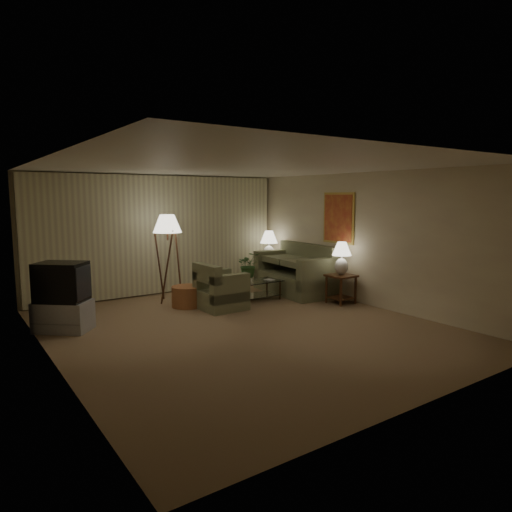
{
  "coord_description": "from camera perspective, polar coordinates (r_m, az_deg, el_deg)",
  "views": [
    {
      "loc": [
        -4.11,
        -6.29,
        2.21
      ],
      "look_at": [
        0.66,
        0.6,
        1.12
      ],
      "focal_mm": 32.0,
      "sensor_mm": 36.0,
      "label": 1
    }
  ],
  "objects": [
    {
      "name": "sofa",
      "position": [
        10.53,
        4.78,
        -2.23
      ],
      "size": [
        2.16,
        1.31,
        0.89
      ],
      "rotation": [
        0.0,
        0.0,
        -1.65
      ],
      "color": "#727854",
      "rests_on": "ground"
    },
    {
      "name": "flowers",
      "position": [
        9.61,
        -0.91,
        -0.68
      ],
      "size": [
        0.58,
        0.54,
        0.54
      ],
      "primitive_type": "imported",
      "rotation": [
        0.0,
        0.0,
        -0.29
      ],
      "color": "#37652D",
      "rests_on": "vase"
    },
    {
      "name": "crt_tv",
      "position": [
        8.13,
        -23.15,
        -3.0
      ],
      "size": [
        1.29,
        1.28,
        0.65
      ],
      "primitive_type": "cube",
      "rotation": [
        0.0,
        0.0,
        -0.71
      ],
      "color": "black",
      "rests_on": "tv_cabinet"
    },
    {
      "name": "ottoman",
      "position": [
        9.35,
        -8.58,
        -5.01
      ],
      "size": [
        0.7,
        0.7,
        0.42
      ],
      "primitive_type": "cylinder",
      "rotation": [
        0.0,
        0.0,
        -0.13
      ],
      "color": "#A35E37",
      "rests_on": "ground"
    },
    {
      "name": "armchair",
      "position": [
        9.06,
        -4.39,
        -4.36
      ],
      "size": [
        0.89,
        0.85,
        0.72
      ],
      "rotation": [
        0.0,
        0.0,
        1.59
      ],
      "color": "#727854",
      "rests_on": "ground"
    },
    {
      "name": "tv_cabinet",
      "position": [
        8.25,
        -22.94,
        -6.92
      ],
      "size": [
        1.39,
        1.39,
        0.5
      ],
      "primitive_type": "cube",
      "rotation": [
        0.0,
        0.0,
        -0.71
      ],
      "color": "#A2A2A5",
      "rests_on": "ground"
    },
    {
      "name": "table_lamp_far",
      "position": [
        11.47,
        1.62,
        1.62
      ],
      "size": [
        0.44,
        0.44,
        0.76
      ],
      "color": "white",
      "rests_on": "side_table_far"
    },
    {
      "name": "ground",
      "position": [
        7.83,
        -1.5,
        -8.96
      ],
      "size": [
        7.0,
        7.0,
        0.0
      ],
      "primitive_type": "plane",
      "color": "olive",
      "rests_on": "ground"
    },
    {
      "name": "vase",
      "position": [
        9.66,
        -0.91,
        -2.76
      ],
      "size": [
        0.21,
        0.21,
        0.17
      ],
      "primitive_type": "imported",
      "rotation": [
        0.0,
        0.0,
        -0.36
      ],
      "color": "white",
      "rests_on": "coffee_table"
    },
    {
      "name": "coffee_table",
      "position": [
        9.79,
        -0.17,
        -3.95
      ],
      "size": [
        1.14,
        0.62,
        0.41
      ],
      "color": "silver",
      "rests_on": "ground"
    },
    {
      "name": "table_lamp_near",
      "position": [
        9.56,
        10.66,
        0.06
      ],
      "size": [
        0.4,
        0.4,
        0.68
      ],
      "color": "white",
      "rests_on": "side_table_near"
    },
    {
      "name": "floor_lamp",
      "position": [
        9.75,
        -10.94,
        -0.05
      ],
      "size": [
        0.6,
        0.6,
        1.84
      ],
      "color": "#381B0F",
      "rests_on": "ground"
    },
    {
      "name": "room_shell",
      "position": [
        8.84,
        -6.79,
        4.39
      ],
      "size": [
        6.04,
        7.02,
        2.72
      ],
      "color": "beige",
      "rests_on": "ground"
    },
    {
      "name": "side_table_far",
      "position": [
        11.55,
        1.61,
        -1.58
      ],
      "size": [
        0.5,
        0.42,
        0.6
      ],
      "color": "#381B0F",
      "rests_on": "ground"
    },
    {
      "name": "book",
      "position": [
        9.82,
        1.36,
        -3.05
      ],
      "size": [
        0.18,
        0.23,
        0.02
      ],
      "primitive_type": "imported",
      "rotation": [
        0.0,
        0.0,
        0.11
      ],
      "color": "olive",
      "rests_on": "coffee_table"
    },
    {
      "name": "side_table_near",
      "position": [
        9.65,
        10.57,
        -3.44
      ],
      "size": [
        0.52,
        0.52,
        0.6
      ],
      "color": "#381B0F",
      "rests_on": "ground"
    }
  ]
}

